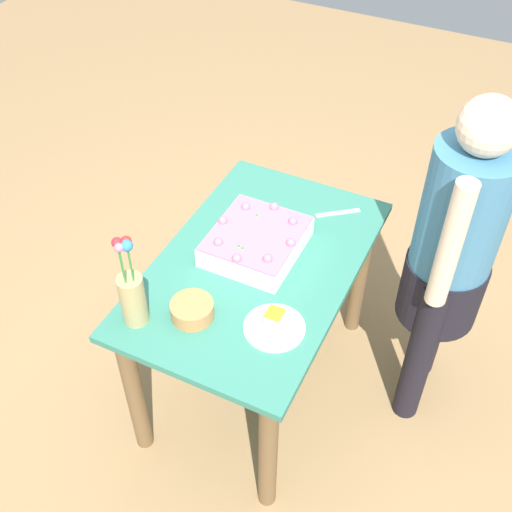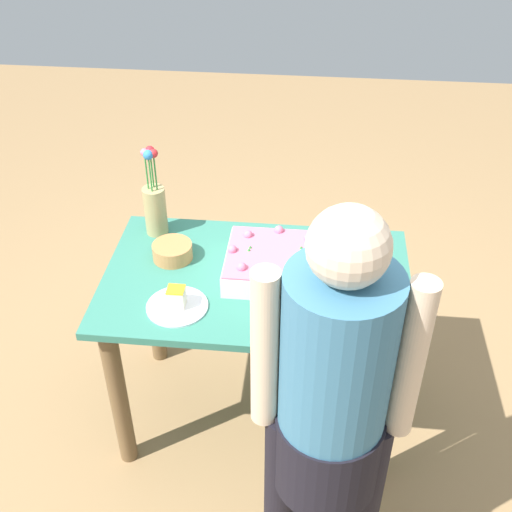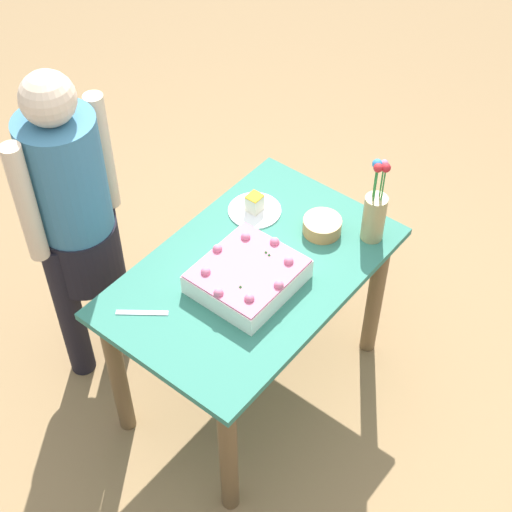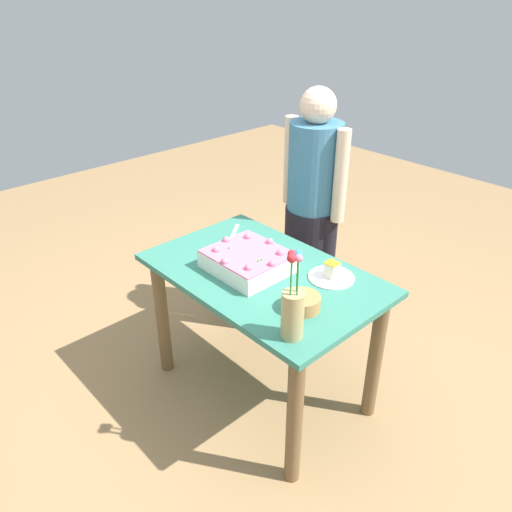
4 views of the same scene
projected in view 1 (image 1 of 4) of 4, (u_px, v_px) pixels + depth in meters
name	position (u px, v px, depth m)	size (l,w,h in m)	color
ground_plane	(256.00, 378.00, 2.97)	(8.00, 8.00, 0.00)	#97754C
dining_table	(257.00, 290.00, 2.56)	(1.14, 0.73, 0.75)	#327663
sheet_cake	(256.00, 241.00, 2.47)	(0.37, 0.33, 0.11)	white
serving_plate_with_slice	(274.00, 324.00, 2.21)	(0.22, 0.22, 0.08)	white
cake_knife	(338.00, 213.00, 2.66)	(0.19, 0.02, 0.00)	silver
flower_vase	(132.00, 294.00, 2.16)	(0.09, 0.09, 0.38)	tan
fruit_bowl	(192.00, 310.00, 2.24)	(0.15, 0.15, 0.06)	#BD7C46
person_standing	(452.00, 252.00, 2.35)	(0.45, 0.31, 1.49)	black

